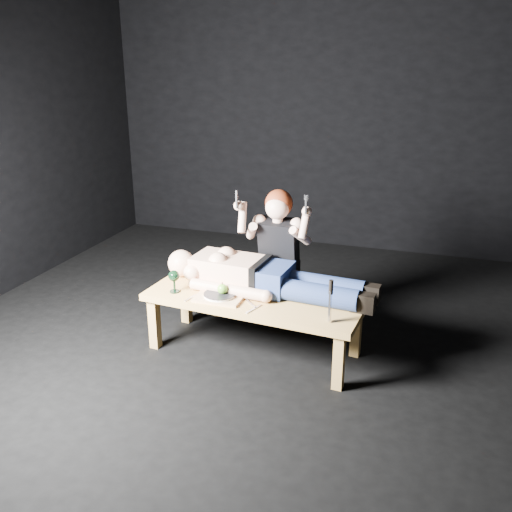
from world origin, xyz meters
name	(u,v)px	position (x,y,z in m)	size (l,w,h in m)	color
ground	(253,336)	(0.00, 0.00, 0.00)	(5.00, 5.00, 0.00)	black
back_wall	(325,114)	(0.00, 2.50, 1.50)	(5.00, 5.00, 0.00)	black
table	(254,324)	(0.08, -0.22, 0.23)	(1.60, 0.60, 0.45)	#BA8B45
lying_man	(268,274)	(0.14, -0.08, 0.59)	(1.66, 0.51, 0.27)	beige
kneeling_woman	(281,256)	(0.14, 0.29, 0.60)	(0.64, 0.71, 1.20)	black
serving_tray	(219,297)	(-0.15, -0.33, 0.46)	(0.34, 0.25, 0.02)	tan
plate	(219,295)	(-0.15, -0.33, 0.48)	(0.23, 0.23, 0.02)	white
apple	(222,289)	(-0.13, -0.32, 0.53)	(0.07, 0.07, 0.07)	green
goblet	(174,281)	(-0.51, -0.32, 0.54)	(0.08, 0.08, 0.17)	black
fork_flat	(192,297)	(-0.35, -0.38, 0.45)	(0.01, 0.17, 0.01)	#B2B2B7
knife_flat	(254,309)	(0.15, -0.42, 0.45)	(0.01, 0.17, 0.01)	#B2B2B7
spoon_flat	(251,304)	(0.10, -0.35, 0.45)	(0.01, 0.17, 0.01)	#B2B2B7
carving_knife	(330,301)	(0.69, -0.45, 0.60)	(0.04, 0.04, 0.30)	#B2B2B7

